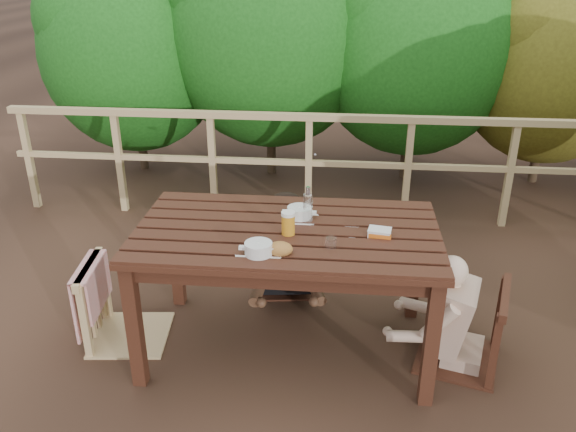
# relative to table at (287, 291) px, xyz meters

# --- Properties ---
(ground) EXTENTS (60.00, 60.00, 0.00)m
(ground) POSITION_rel_table_xyz_m (0.00, 0.00, -0.41)
(ground) COLOR #432A1D
(ground) RESTS_ON ground
(table) EXTENTS (1.78, 1.00, 0.83)m
(table) POSITION_rel_table_xyz_m (0.00, 0.00, 0.00)
(table) COLOR #33190F
(table) RESTS_ON ground
(chair_left) EXTENTS (0.55, 0.55, 1.01)m
(chair_left) POSITION_rel_table_xyz_m (-1.04, 0.00, 0.09)
(chair_left) COLOR tan
(chair_left) RESTS_ON ground
(chair_far) EXTENTS (0.47, 0.47, 0.85)m
(chair_far) POSITION_rel_table_xyz_m (-0.09, 0.72, 0.01)
(chair_far) COLOR #33190F
(chair_far) RESTS_ON ground
(chair_right) EXTENTS (0.62, 0.62, 1.00)m
(chair_right) POSITION_rel_table_xyz_m (1.07, -0.03, 0.09)
(chair_right) COLOR #33190F
(chair_right) RESTS_ON ground
(woman) EXTENTS (0.58, 0.68, 1.25)m
(woman) POSITION_rel_table_xyz_m (-0.09, 0.74, 0.21)
(woman) COLOR black
(woman) RESTS_ON ground
(diner_right) EXTENTS (0.68, 0.60, 1.15)m
(diner_right) POSITION_rel_table_xyz_m (1.10, -0.03, 0.16)
(diner_right) COLOR tan
(diner_right) RESTS_ON ground
(railing) EXTENTS (5.60, 0.10, 1.01)m
(railing) POSITION_rel_table_xyz_m (0.00, 2.00, 0.09)
(railing) COLOR tan
(railing) RESTS_ON ground
(soup_near) EXTENTS (0.25, 0.25, 0.08)m
(soup_near) POSITION_rel_table_xyz_m (-0.12, -0.33, 0.45)
(soup_near) COLOR white
(soup_near) RESTS_ON table
(soup_far) EXTENTS (0.25, 0.25, 0.08)m
(soup_far) POSITION_rel_table_xyz_m (0.06, 0.17, 0.45)
(soup_far) COLOR white
(soup_far) RESTS_ON table
(bread_roll) EXTENTS (0.14, 0.10, 0.08)m
(bread_roll) POSITION_rel_table_xyz_m (-0.01, -0.30, 0.45)
(bread_roll) COLOR #AB7C2C
(bread_roll) RESTS_ON table
(beer_glass) EXTENTS (0.08, 0.08, 0.16)m
(beer_glass) POSITION_rel_table_xyz_m (0.01, -0.07, 0.49)
(beer_glass) COLOR #C38B10
(beer_glass) RESTS_ON table
(bottle) EXTENTS (0.06, 0.06, 0.24)m
(bottle) POSITION_rel_table_xyz_m (0.11, 0.11, 0.53)
(bottle) COLOR silver
(bottle) RESTS_ON table
(tumbler) EXTENTS (0.06, 0.06, 0.07)m
(tumbler) POSITION_rel_table_xyz_m (0.26, -0.21, 0.45)
(tumbler) COLOR silver
(tumbler) RESTS_ON table
(butter_tub) EXTENTS (0.15, 0.11, 0.06)m
(butter_tub) POSITION_rel_table_xyz_m (0.54, -0.04, 0.44)
(butter_tub) COLOR silver
(butter_tub) RESTS_ON table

